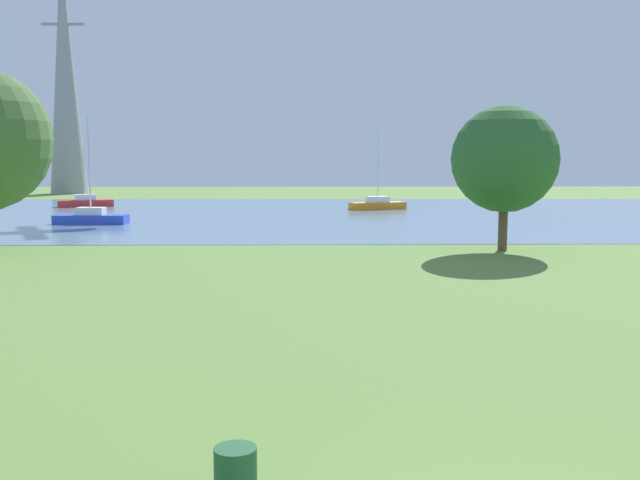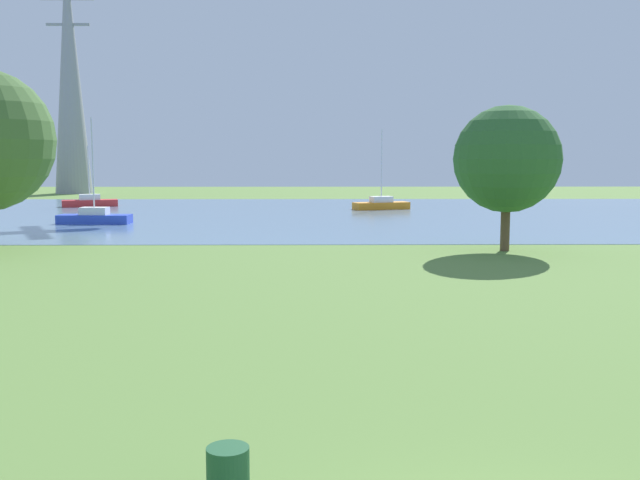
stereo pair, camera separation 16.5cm
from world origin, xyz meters
TOP-DOWN VIEW (x-y plane):
  - ground_plane at (0.00, 22.00)m, footprint 160.00×160.00m
  - litter_bin at (-3.27, 1.96)m, footprint 0.56×0.56m
  - water_surface at (0.00, 50.00)m, footprint 140.00×40.00m
  - sailboat_orange at (3.74, 55.06)m, footprint 5.03×2.95m
  - sailboat_blue at (-16.84, 41.95)m, footprint 4.85×1.68m
  - sailboat_red at (-22.27, 58.82)m, footprint 5.03×2.99m
  - tree_west_near at (7.09, 27.60)m, footprint 5.09×5.09m
  - electricity_pylon at (-31.43, 82.81)m, footprint 6.40×4.40m

SIDE VIEW (x-z plane):
  - ground_plane at x=0.00m, z-range 0.00..0.00m
  - water_surface at x=0.00m, z-range 0.00..0.02m
  - litter_bin at x=-3.27m, z-range 0.00..0.80m
  - sailboat_red at x=-22.27m, z-range -2.28..3.18m
  - sailboat_orange at x=3.74m, z-range -2.94..3.86m
  - sailboat_blue at x=-16.84m, z-range -3.08..4.00m
  - tree_west_near at x=7.09m, z-range 0.91..7.85m
  - electricity_pylon at x=-31.43m, z-range 0.01..29.05m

